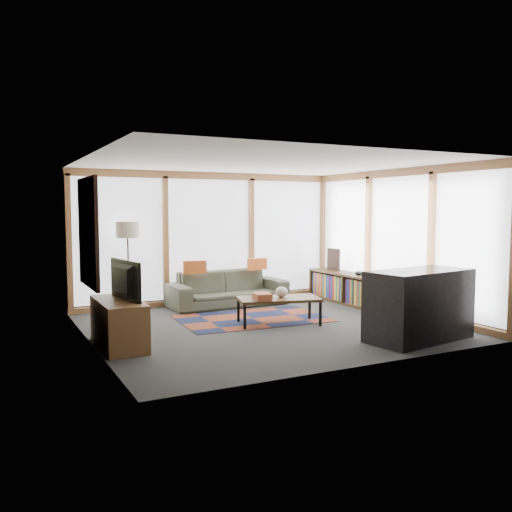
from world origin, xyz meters
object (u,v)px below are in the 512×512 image
coffee_table (279,311)px  television (119,280)px  sofa (227,289)px  bookshelf (351,289)px  tv_console (119,323)px  floor_lamp (128,268)px  bar_counter (419,305)px

coffee_table → television: (-2.64, -0.26, 0.69)m
sofa → bookshelf: bearing=-23.5°
sofa → tv_console: 3.40m
floor_lamp → sofa: bearing=-3.1°
floor_lamp → tv_console: floor_lamp is taller
tv_console → television: size_ratio=1.36×
television → floor_lamp: bearing=-25.6°
sofa → floor_lamp: floor_lamp is taller
sofa → tv_console: (-2.59, -2.20, -0.02)m
floor_lamp → television: 2.39m
coffee_table → television: television is taller
tv_console → television: (0.02, 0.01, 0.59)m
bookshelf → bar_counter: bearing=-107.9°
sofa → bar_counter: size_ratio=1.44×
bookshelf → tv_console: size_ratio=1.86×
bookshelf → tv_console: tv_console is taller
bookshelf → television: (-4.85, -1.27, 0.62)m
floor_lamp → tv_console: bearing=-106.9°
floor_lamp → bar_counter: (3.24, -3.86, -0.32)m
coffee_table → tv_console: tv_console is taller
tv_console → sofa: bearing=40.3°
sofa → coffee_table: size_ratio=1.75×
television → bar_counter: size_ratio=0.59×
bar_counter → television: bearing=149.4°
coffee_table → bar_counter: bar_counter is taller
floor_lamp → coffee_table: (1.96, -2.03, -0.61)m
bar_counter → bookshelf: bearing=63.3°
television → bar_counter: 4.25m
floor_lamp → television: bearing=-106.6°
sofa → television: size_ratio=2.44×
bookshelf → bar_counter: bar_counter is taller
floor_lamp → television: size_ratio=1.76×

